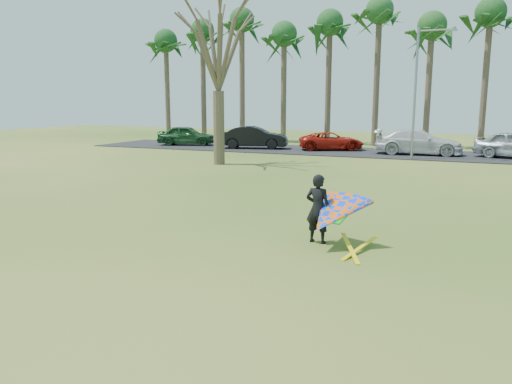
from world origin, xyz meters
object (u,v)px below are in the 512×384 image
at_px(car_2, 331,141).
at_px(car_3, 418,142).
at_px(car_0, 186,135).
at_px(bare_tree_left, 218,41).
at_px(streetlight, 418,87).
at_px(car_1, 254,137).
at_px(kite_flyer, 331,213).

xyz_separation_m(car_2, car_3, (6.22, -0.71, 0.18)).
distance_m(car_0, car_3, 18.30).
bearing_deg(bare_tree_left, car_0, 129.85).
distance_m(bare_tree_left, car_3, 15.27).
relative_size(bare_tree_left, streetlight, 1.21).
xyz_separation_m(bare_tree_left, car_3, (10.10, 9.75, -6.02)).
relative_size(car_0, car_1, 0.92).
bearing_deg(car_0, streetlight, -117.15).
bearing_deg(kite_flyer, streetlight, 90.58).
relative_size(car_2, car_3, 0.82).
xyz_separation_m(bare_tree_left, car_1, (-1.89, 9.36, -6.01)).
xyz_separation_m(car_1, kite_flyer, (12.26, -23.12, -0.05)).
relative_size(streetlight, car_0, 1.71).
distance_m(streetlight, car_0, 18.93).
xyz_separation_m(bare_tree_left, kite_flyer, (10.37, -13.76, -6.06)).
bearing_deg(streetlight, car_2, 151.19).
bearing_deg(car_0, kite_flyer, -160.17).
distance_m(streetlight, car_2, 8.09).
distance_m(car_2, kite_flyer, 25.08).
bearing_deg(car_3, car_1, 87.37).
xyz_separation_m(car_0, kite_flyer, (18.58, -23.59, -0.00)).
bearing_deg(kite_flyer, bare_tree_left, 127.00).
height_order(car_1, car_2, car_1).
bearing_deg(car_3, kite_flyer, 176.19).
height_order(bare_tree_left, car_0, bare_tree_left).
bearing_deg(car_2, car_3, -120.63).
bearing_deg(streetlight, car_3, 91.34).
height_order(car_2, car_3, car_3).
bearing_deg(kite_flyer, car_3, 90.66).
height_order(bare_tree_left, car_3, bare_tree_left).
relative_size(bare_tree_left, car_0, 2.07).
bearing_deg(car_1, kite_flyer, -166.61).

